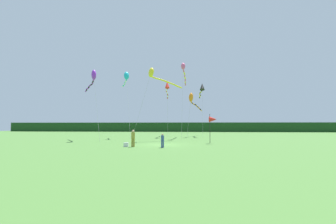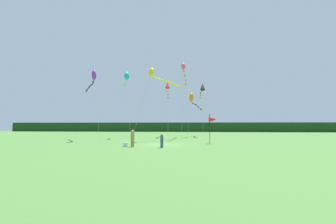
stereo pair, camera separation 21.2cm
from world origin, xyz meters
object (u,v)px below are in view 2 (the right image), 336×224
(kite_black, at_px, (202,88))
(kite_rainbow, at_px, (184,70))
(banner_flag_pole, at_px, (213,120))
(kite_purple, at_px, (93,77))
(cooler_box, at_px, (126,145))
(kite_orange, at_px, (193,99))
(kite_yellow, at_px, (154,74))
(kite_cyan, at_px, (127,77))
(kite_red, at_px, (168,87))
(person_child, at_px, (162,140))
(person_adult, at_px, (133,137))

(kite_black, relative_size, kite_rainbow, 0.80)
(banner_flag_pole, distance_m, kite_purple, 17.76)
(cooler_box, bearing_deg, kite_orange, 70.26)
(kite_yellow, bearing_deg, kite_purple, -179.64)
(kite_black, xyz_separation_m, kite_cyan, (-12.56, -5.43, 1.07))
(banner_flag_pole, height_order, kite_red, kite_red)
(banner_flag_pole, relative_size, kite_yellow, 0.34)
(cooler_box, relative_size, kite_orange, 0.05)
(kite_rainbow, bearing_deg, kite_orange, 67.97)
(kite_red, xyz_separation_m, kite_cyan, (-6.38, -3.70, 1.08))
(kite_orange, distance_m, kite_purple, 17.49)
(person_child, bearing_deg, kite_red, 94.06)
(kite_rainbow, bearing_deg, person_child, -96.06)
(kite_orange, bearing_deg, cooler_box, -109.74)
(cooler_box, relative_size, kite_purple, 0.04)
(kite_yellow, xyz_separation_m, kite_rainbow, (3.94, 6.51, 2.06))
(person_adult, distance_m, kite_rainbow, 19.00)
(banner_flag_pole, bearing_deg, cooler_box, -150.64)
(person_child, bearing_deg, kite_orange, 80.86)
(person_child, distance_m, kite_orange, 20.50)
(person_adult, bearing_deg, kite_rainbow, 73.16)
(kite_yellow, bearing_deg, banner_flag_pole, -26.63)
(kite_red, relative_size, kite_orange, 1.18)
(kite_cyan, height_order, kite_rainbow, kite_rainbow)
(person_child, height_order, kite_yellow, kite_yellow)
(cooler_box, distance_m, kite_purple, 14.33)
(kite_black, height_order, kite_rainbow, kite_rainbow)
(person_child, distance_m, kite_cyan, 18.82)
(cooler_box, distance_m, kite_yellow, 12.59)
(banner_flag_pole, distance_m, kite_rainbow, 13.76)
(person_child, bearing_deg, kite_cyan, 117.86)
(kite_red, distance_m, kite_yellow, 8.97)
(person_adult, height_order, kite_black, kite_black)
(banner_flag_pole, relative_size, kite_orange, 0.41)
(kite_black, relative_size, kite_red, 1.00)
(person_child, distance_m, kite_red, 19.99)
(person_child, bearing_deg, person_adult, 170.34)
(cooler_box, relative_size, kite_rainbow, 0.04)
(person_adult, xyz_separation_m, kite_black, (7.84, 19.45, 7.93))
(kite_purple, relative_size, kite_yellow, 0.99)
(kite_red, bearing_deg, person_child, -85.94)
(kite_purple, distance_m, kite_cyan, 6.31)
(person_child, distance_m, kite_purple, 16.50)
(person_adult, xyz_separation_m, banner_flag_pole, (8.23, 5.04, 1.83))
(kite_orange, bearing_deg, kite_black, 17.98)
(person_adult, bearing_deg, person_child, -9.66)
(person_adult, bearing_deg, banner_flag_pole, 31.46)
(banner_flag_pole, distance_m, kite_cyan, 17.32)
(kite_purple, bearing_deg, kite_cyan, 57.83)
(kite_rainbow, bearing_deg, person_adult, -106.84)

